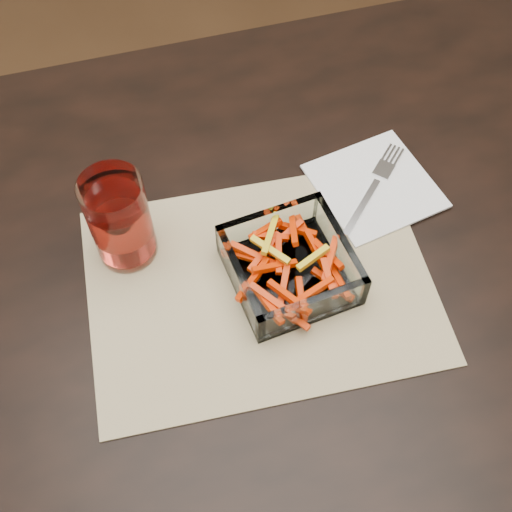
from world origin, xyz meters
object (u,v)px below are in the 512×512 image
at_px(dining_table, 310,273).
at_px(fork, 374,185).
at_px(glass_bowl, 290,267).
at_px(tumbler, 120,222).

height_order(dining_table, fork, fork).
bearing_deg(glass_bowl, tumbler, 152.85).
bearing_deg(fork, dining_table, -105.32).
height_order(dining_table, tumbler, tumbler).
bearing_deg(dining_table, tumbler, 167.30).
xyz_separation_m(dining_table, tumbler, (-0.25, 0.06, 0.16)).
relative_size(dining_table, glass_bowl, 9.69).
bearing_deg(tumbler, fork, 1.03).
relative_size(dining_table, fork, 11.30).
relative_size(glass_bowl, tumbler, 1.18).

